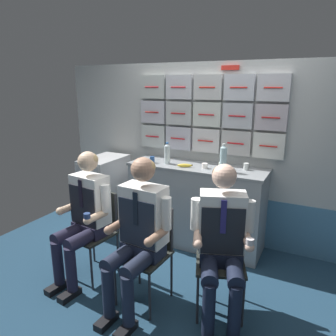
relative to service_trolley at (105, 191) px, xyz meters
name	(u,v)px	position (x,y,z in m)	size (l,w,h in m)	color
ground	(161,297)	(1.34, -0.93, -0.54)	(4.80, 4.80, 0.04)	#1D3950
galley_bulkhead	(213,152)	(1.33, 0.44, 0.58)	(4.20, 0.14, 2.15)	#B3B7B5
galley_counter	(196,205)	(1.24, 0.16, -0.03)	(1.61, 0.53, 0.98)	#959A9F
service_trolley	(105,191)	(0.00, 0.00, 0.00)	(0.40, 0.65, 0.98)	black
folding_chair_left	(98,223)	(0.58, -0.86, 0.01)	(0.45, 0.45, 0.86)	#2D2D33
crew_member_left	(84,212)	(0.56, -1.02, 0.20)	(0.50, 0.65, 1.29)	black
folding_chair_right	(149,242)	(1.24, -0.97, 0.01)	(0.42, 0.43, 0.86)	#2D2D33
crew_member_right	(139,228)	(1.23, -1.12, 0.22)	(0.52, 0.65, 1.33)	black
folding_chair_by_counter	(220,249)	(1.84, -0.79, 0.01)	(0.52, 0.52, 0.86)	#2D2D33
crew_member_by_counter	(222,237)	(1.90, -0.94, 0.20)	(0.56, 0.69, 1.30)	black
water_bottle_blue_cap	(167,154)	(0.88, 0.09, 0.58)	(0.07, 0.07, 0.26)	silver
water_bottle_tall	(223,158)	(1.58, 0.06, 0.60)	(0.07, 0.07, 0.30)	#ABD1D8
paper_cup_blue	(246,166)	(1.79, 0.23, 0.50)	(0.06, 0.06, 0.08)	silver
coffee_cup_white	(221,166)	(1.53, 0.14, 0.50)	(0.07, 0.07, 0.07)	silver
espresso_cup_small	(152,159)	(0.70, 0.04, 0.50)	(0.06, 0.06, 0.08)	navy
coffee_cup_spare	(205,166)	(1.36, 0.09, 0.49)	(0.06, 0.06, 0.06)	white
snack_banana	(185,165)	(1.14, 0.03, 0.48)	(0.17, 0.10, 0.04)	yellow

